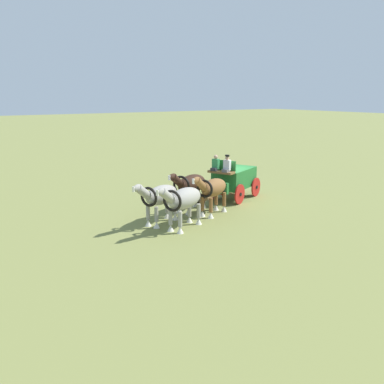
# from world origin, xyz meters

# --- Properties ---
(ground_plane) EXTENTS (220.00, 220.00, 0.00)m
(ground_plane) POSITION_xyz_m (0.00, 0.00, 0.00)
(ground_plane) COLOR olive
(show_wagon) EXTENTS (5.49, 3.18, 2.76)m
(show_wagon) POSITION_xyz_m (0.15, 0.07, 1.18)
(show_wagon) COLOR #236B2D
(show_wagon) RESTS_ON ground
(draft_horse_rear_near) EXTENTS (2.87, 1.70, 2.19)m
(draft_horse_rear_near) POSITION_xyz_m (3.11, 2.11, 1.32)
(draft_horse_rear_near) COLOR brown
(draft_horse_rear_near) RESTS_ON ground
(draft_horse_rear_off) EXTENTS (3.05, 1.81, 2.23)m
(draft_horse_rear_off) POSITION_xyz_m (3.63, 0.91, 1.36)
(draft_horse_rear_off) COLOR #331E14
(draft_horse_rear_off) RESTS_ON ground
(draft_horse_lead_near) EXTENTS (3.08, 1.82, 2.19)m
(draft_horse_lead_near) POSITION_xyz_m (5.47, 3.17, 1.33)
(draft_horse_lead_near) COLOR #9E998E
(draft_horse_lead_near) RESTS_ON ground
(draft_horse_lead_off) EXTENTS (3.00, 1.76, 2.18)m
(draft_horse_lead_off) POSITION_xyz_m (6.01, 1.98, 1.31)
(draft_horse_lead_off) COLOR #9E998E
(draft_horse_lead_off) RESTS_ON ground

